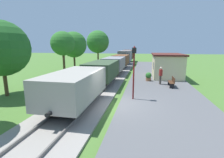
% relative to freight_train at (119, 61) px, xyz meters
% --- Properties ---
extents(ground_plane, '(160.00, 160.00, 0.00)m').
position_rel_freight_train_xyz_m(ground_plane, '(2.40, -16.76, -1.51)').
color(ground_plane, '#47702D').
extents(platform_slab, '(6.00, 60.00, 0.25)m').
position_rel_freight_train_xyz_m(platform_slab, '(5.60, -16.76, -1.38)').
color(platform_slab, '#565659').
rests_on(platform_slab, ground).
extents(track_ballast, '(3.80, 60.00, 0.12)m').
position_rel_freight_train_xyz_m(track_ballast, '(-0.00, -16.76, -1.45)').
color(track_ballast, gray).
rests_on(track_ballast, ground).
extents(rail_near, '(0.07, 60.00, 0.14)m').
position_rel_freight_train_xyz_m(rail_near, '(0.72, -16.76, -1.32)').
color(rail_near, slate).
rests_on(rail_near, track_ballast).
extents(rail_far, '(0.07, 60.00, 0.14)m').
position_rel_freight_train_xyz_m(rail_far, '(-0.72, -16.76, -1.32)').
color(rail_far, slate).
rests_on(rail_far, track_ballast).
extents(freight_train, '(2.50, 39.20, 2.72)m').
position_rel_freight_train_xyz_m(freight_train, '(0.00, 0.00, 0.00)').
color(freight_train, gray).
rests_on(freight_train, rail_near).
extents(station_hut, '(3.50, 5.80, 2.78)m').
position_rel_freight_train_xyz_m(station_hut, '(6.80, -6.11, 0.15)').
color(station_hut, beige).
rests_on(station_hut, platform_slab).
extents(bench_near_hut, '(0.42, 1.50, 0.91)m').
position_rel_freight_train_xyz_m(bench_near_hut, '(6.65, -11.42, -0.78)').
color(bench_near_hut, '#422819').
rests_on(bench_near_hut, platform_slab).
extents(bench_down_platform, '(0.42, 1.50, 0.91)m').
position_rel_freight_train_xyz_m(bench_down_platform, '(6.65, -1.30, -0.78)').
color(bench_down_platform, '#422819').
rests_on(bench_down_platform, platform_slab).
extents(person_waiting, '(0.31, 0.42, 1.71)m').
position_rel_freight_train_xyz_m(person_waiting, '(5.71, -10.53, -0.32)').
color(person_waiting, '#38332D').
rests_on(person_waiting, platform_slab).
extents(potted_planter, '(0.64, 0.64, 0.92)m').
position_rel_freight_train_xyz_m(potted_planter, '(4.62, -9.10, -0.78)').
color(potted_planter, brown).
rests_on(potted_planter, platform_slab).
extents(lamp_post_near, '(0.28, 0.28, 3.70)m').
position_rel_freight_train_xyz_m(lamp_post_near, '(3.42, -15.61, 1.30)').
color(lamp_post_near, '#591414').
rests_on(lamp_post_near, platform_slab).
extents(tree_trackside_mid, '(4.22, 4.22, 5.86)m').
position_rel_freight_train_xyz_m(tree_trackside_mid, '(-6.60, -16.02, 2.23)').
color(tree_trackside_mid, '#4C3823').
rests_on(tree_trackside_mid, ground).
extents(tree_trackside_far, '(2.85, 2.85, 5.65)m').
position_rel_freight_train_xyz_m(tree_trackside_far, '(-5.43, -8.51, 2.69)').
color(tree_trackside_far, '#4C3823').
rests_on(tree_trackside_far, ground).
extents(tree_field_left, '(3.85, 3.85, 6.07)m').
position_rel_freight_train_xyz_m(tree_field_left, '(-6.38, -3.34, 2.63)').
color(tree_field_left, '#4C3823').
rests_on(tree_field_left, ground).
extents(tree_field_distant, '(4.17, 4.17, 6.80)m').
position_rel_freight_train_xyz_m(tree_field_distant, '(-4.50, 3.20, 3.20)').
color(tree_field_distant, '#4C3823').
rests_on(tree_field_distant, ground).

